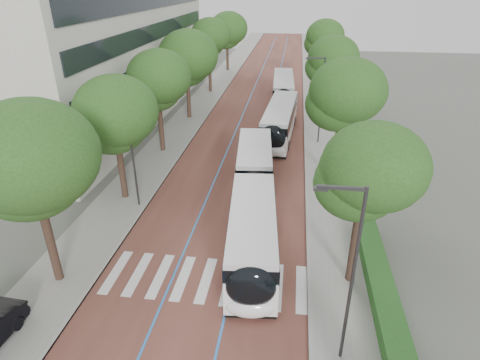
# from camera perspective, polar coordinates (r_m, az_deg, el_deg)

# --- Properties ---
(ground) EXTENTS (160.00, 160.00, 0.00)m
(ground) POSITION_cam_1_polar(r_m,az_deg,el_deg) (21.25, -5.96, -15.67)
(ground) COLOR #51544C
(ground) RESTS_ON ground
(road) EXTENTS (11.00, 140.00, 0.02)m
(road) POSITION_cam_1_polar(r_m,az_deg,el_deg) (57.15, 3.34, 12.16)
(road) COLOR brown
(road) RESTS_ON ground
(sidewalk_left) EXTENTS (4.00, 140.00, 0.12)m
(sidewalk_left) POSITION_cam_1_polar(r_m,az_deg,el_deg) (58.18, -4.22, 12.45)
(sidewalk_left) COLOR gray
(sidewalk_left) RESTS_ON ground
(sidewalk_right) EXTENTS (4.00, 140.00, 0.12)m
(sidewalk_right) POSITION_cam_1_polar(r_m,az_deg,el_deg) (57.08, 11.03, 11.76)
(sidewalk_right) COLOR gray
(sidewalk_right) RESTS_ON ground
(kerb_left) EXTENTS (0.20, 140.00, 0.14)m
(kerb_left) POSITION_cam_1_polar(r_m,az_deg,el_deg) (57.83, -2.33, 12.41)
(kerb_left) COLOR gray
(kerb_left) RESTS_ON ground
(kerb_right) EXTENTS (0.20, 140.00, 0.14)m
(kerb_right) POSITION_cam_1_polar(r_m,az_deg,el_deg) (57.00, 9.08, 11.89)
(kerb_right) COLOR gray
(kerb_right) RESTS_ON ground
(zebra_crossing) EXTENTS (10.55, 3.60, 0.01)m
(zebra_crossing) POSITION_cam_1_polar(r_m,az_deg,el_deg) (21.93, -4.83, -13.95)
(zebra_crossing) COLOR silver
(zebra_crossing) RESTS_ON ground
(lane_line_left) EXTENTS (0.12, 126.00, 0.01)m
(lane_line_left) POSITION_cam_1_polar(r_m,az_deg,el_deg) (57.29, 1.71, 12.24)
(lane_line_left) COLOR blue
(lane_line_left) RESTS_ON road
(lane_line_right) EXTENTS (0.12, 126.00, 0.01)m
(lane_line_right) POSITION_cam_1_polar(r_m,az_deg,el_deg) (57.06, 4.98, 12.10)
(lane_line_right) COLOR blue
(lane_line_right) RESTS_ON road
(office_building) EXTENTS (18.11, 40.00, 14.00)m
(office_building) POSITION_cam_1_polar(r_m,az_deg,el_deg) (49.79, -21.71, 16.49)
(office_building) COLOR beige
(office_building) RESTS_ON ground
(hedge) EXTENTS (1.20, 14.00, 0.80)m
(hedge) POSITION_cam_1_polar(r_m,az_deg,el_deg) (21.06, 19.91, -16.06)
(hedge) COLOR #184719
(hedge) RESTS_ON sidewalk_right
(streetlight_near) EXTENTS (1.82, 0.20, 8.00)m
(streetlight_near) POSITION_cam_1_polar(r_m,az_deg,el_deg) (15.60, 15.29, -11.70)
(streetlight_near) COLOR #323234
(streetlight_near) RESTS_ON sidewalk_right
(streetlight_far) EXTENTS (1.82, 0.20, 8.00)m
(streetlight_far) POSITION_cam_1_polar(r_m,az_deg,el_deg) (38.45, 11.33, 11.92)
(streetlight_far) COLOR #323234
(streetlight_far) RESTS_ON sidewalk_right
(lamp_post_left) EXTENTS (0.14, 0.14, 8.00)m
(lamp_post_left) POSITION_cam_1_polar(r_m,az_deg,el_deg) (27.33, -15.08, 3.91)
(lamp_post_left) COLOR #323234
(lamp_post_left) RESTS_ON sidewalk_left
(trees_left) EXTENTS (6.43, 61.19, 9.30)m
(trees_left) POSITION_cam_1_polar(r_m,az_deg,el_deg) (43.72, -8.26, 16.06)
(trees_left) COLOR black
(trees_left) RESTS_ON ground
(trees_right) EXTENTS (5.52, 47.01, 8.97)m
(trees_right) POSITION_cam_1_polar(r_m,az_deg,el_deg) (38.84, 13.15, 14.46)
(trees_right) COLOR black
(trees_right) RESTS_ON ground
(lead_bus) EXTENTS (4.13, 18.54, 3.20)m
(lead_bus) POSITION_cam_1_polar(r_m,az_deg,el_deg) (25.55, 1.93, -3.00)
(lead_bus) COLOR black
(lead_bus) RESTS_ON ground
(bus_queued_0) EXTENTS (3.28, 12.53, 3.20)m
(bus_queued_0) POSITION_cam_1_polar(r_m,az_deg,el_deg) (40.12, 5.63, 8.16)
(bus_queued_0) COLOR white
(bus_queued_0) RESTS_ON ground
(bus_queued_1) EXTENTS (3.03, 12.49, 3.20)m
(bus_queued_1) POSITION_cam_1_polar(r_m,az_deg,el_deg) (52.55, 6.16, 12.58)
(bus_queued_1) COLOR white
(bus_queued_1) RESTS_ON ground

